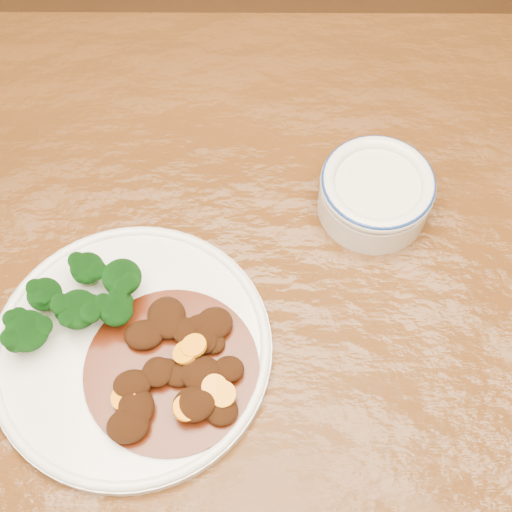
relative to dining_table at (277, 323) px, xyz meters
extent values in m
plane|color=#4A2712|center=(0.00, 0.00, -0.67)|extent=(4.00, 4.00, 0.00)
cube|color=#4D280D|center=(0.00, 0.00, 0.06)|extent=(1.60, 1.08, 0.04)
cylinder|color=white|center=(-0.17, -0.05, 0.09)|extent=(0.30, 0.30, 0.01)
torus|color=white|center=(-0.17, -0.05, 0.09)|extent=(0.30, 0.30, 0.01)
cylinder|color=#709B50|center=(-0.18, -0.02, 0.10)|extent=(0.01, 0.01, 0.02)
ellipsoid|color=black|center=(-0.18, -0.02, 0.12)|extent=(0.04, 0.04, 0.03)
cylinder|color=#709B50|center=(-0.21, 0.04, 0.10)|extent=(0.01, 0.01, 0.02)
ellipsoid|color=black|center=(-0.21, 0.04, 0.12)|extent=(0.04, 0.04, 0.03)
cylinder|color=#709B50|center=(-0.27, -0.03, 0.10)|extent=(0.01, 0.01, 0.02)
ellipsoid|color=black|center=(-0.27, -0.03, 0.13)|extent=(0.05, 0.05, 0.04)
cylinder|color=#709B50|center=(-0.22, -0.01, 0.10)|extent=(0.01, 0.01, 0.02)
ellipsoid|color=black|center=(-0.22, -0.01, 0.13)|extent=(0.04, 0.04, 0.04)
cylinder|color=#709B50|center=(-0.17, 0.02, 0.10)|extent=(0.01, 0.01, 0.02)
ellipsoid|color=black|center=(-0.17, 0.02, 0.13)|extent=(0.04, 0.04, 0.03)
cylinder|color=#709B50|center=(-0.25, 0.01, 0.10)|extent=(0.01, 0.01, 0.02)
ellipsoid|color=black|center=(-0.25, 0.01, 0.12)|extent=(0.04, 0.04, 0.03)
cylinder|color=#4C1708|center=(-0.13, -0.08, 0.10)|extent=(0.18, 0.18, 0.00)
ellipsoid|color=black|center=(-0.12, -0.09, 0.10)|extent=(0.03, 0.03, 0.02)
ellipsoid|color=black|center=(-0.13, -0.02, 0.11)|extent=(0.04, 0.04, 0.02)
ellipsoid|color=black|center=(-0.12, -0.03, 0.10)|extent=(0.02, 0.03, 0.01)
ellipsoid|color=black|center=(-0.15, -0.04, 0.11)|extent=(0.04, 0.03, 0.02)
ellipsoid|color=black|center=(-0.08, -0.06, 0.10)|extent=(0.03, 0.03, 0.01)
ellipsoid|color=black|center=(-0.07, -0.09, 0.11)|extent=(0.03, 0.03, 0.02)
ellipsoid|color=black|center=(-0.09, -0.06, 0.11)|extent=(0.03, 0.03, 0.02)
ellipsoid|color=black|center=(-0.11, -0.04, 0.11)|extent=(0.03, 0.03, 0.01)
ellipsoid|color=black|center=(-0.17, -0.14, 0.11)|extent=(0.04, 0.04, 0.02)
ellipsoid|color=black|center=(-0.13, -0.08, 0.11)|extent=(0.03, 0.02, 0.01)
ellipsoid|color=black|center=(-0.12, -0.03, 0.11)|extent=(0.04, 0.03, 0.02)
ellipsoid|color=black|center=(-0.09, -0.04, 0.11)|extent=(0.03, 0.02, 0.01)
ellipsoid|color=black|center=(-0.09, -0.10, 0.11)|extent=(0.02, 0.02, 0.01)
ellipsoid|color=black|center=(-0.08, -0.04, 0.11)|extent=(0.04, 0.04, 0.02)
ellipsoid|color=black|center=(-0.09, -0.09, 0.11)|extent=(0.04, 0.04, 0.02)
ellipsoid|color=black|center=(-0.16, -0.12, 0.11)|extent=(0.04, 0.04, 0.02)
ellipsoid|color=black|center=(-0.17, -0.10, 0.11)|extent=(0.04, 0.03, 0.02)
ellipsoid|color=black|center=(-0.10, -0.12, 0.11)|extent=(0.04, 0.04, 0.02)
ellipsoid|color=black|center=(-0.14, -0.08, 0.11)|extent=(0.03, 0.03, 0.02)
ellipsoid|color=black|center=(-0.08, -0.13, 0.10)|extent=(0.03, 0.03, 0.02)
cylinder|color=orange|center=(-0.17, -0.11, 0.11)|extent=(0.03, 0.03, 0.01)
cylinder|color=orange|center=(-0.10, -0.06, 0.12)|extent=(0.03, 0.03, 0.01)
cylinder|color=orange|center=(-0.07, -0.12, 0.11)|extent=(0.03, 0.03, 0.01)
cylinder|color=orange|center=(-0.11, -0.07, 0.11)|extent=(0.03, 0.04, 0.02)
cylinder|color=orange|center=(-0.11, -0.13, 0.12)|extent=(0.03, 0.03, 0.02)
cylinder|color=orange|center=(-0.08, -0.11, 0.11)|extent=(0.03, 0.03, 0.01)
cylinder|color=beige|center=(0.13, 0.10, 0.10)|extent=(0.13, 0.13, 0.04)
cylinder|color=silver|center=(0.13, 0.10, 0.13)|extent=(0.10, 0.10, 0.01)
torus|color=beige|center=(0.13, 0.10, 0.13)|extent=(0.13, 0.13, 0.02)
torus|color=navy|center=(0.13, 0.10, 0.14)|extent=(0.13, 0.13, 0.01)
camera|label=1|loc=(-0.07, -0.34, 0.81)|focal=50.00mm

